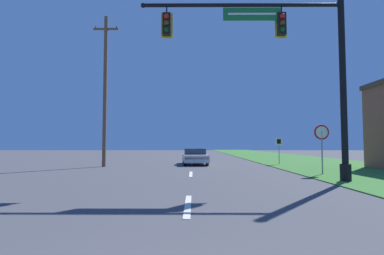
# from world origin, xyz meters

# --- Properties ---
(grass_verge_right) EXTENTS (10.00, 110.00, 0.04)m
(grass_verge_right) POSITION_xyz_m (10.50, 30.00, 0.02)
(grass_verge_right) COLOR #38752D
(grass_verge_right) RESTS_ON ground
(road_center_line) EXTENTS (0.16, 34.80, 0.01)m
(road_center_line) POSITION_xyz_m (0.00, 22.00, 0.01)
(road_center_line) COLOR silver
(road_center_line) RESTS_ON ground
(signal_mast) EXTENTS (8.73, 0.47, 8.30)m
(signal_mast) POSITION_xyz_m (4.37, 10.80, 5.06)
(signal_mast) COLOR black
(signal_mast) RESTS_ON grass_verge_right
(car_ahead) EXTENTS (2.09, 4.50, 1.19)m
(car_ahead) POSITION_xyz_m (0.23, 21.68, 0.60)
(car_ahead) COLOR black
(car_ahead) RESTS_ON ground
(stop_sign) EXTENTS (0.76, 0.07, 2.50)m
(stop_sign) POSITION_xyz_m (6.71, 13.74, 1.86)
(stop_sign) COLOR gray
(stop_sign) RESTS_ON grass_verge_right
(route_sign_post) EXTENTS (0.55, 0.06, 2.03)m
(route_sign_post) POSITION_xyz_m (6.67, 21.33, 1.53)
(route_sign_post) COLOR gray
(route_sign_post) RESTS_ON grass_verge_right
(utility_pole_near) EXTENTS (1.80, 0.26, 10.68)m
(utility_pole_near) POSITION_xyz_m (-6.12, 19.27, 5.50)
(utility_pole_near) COLOR brown
(utility_pole_near) RESTS_ON ground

